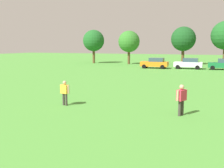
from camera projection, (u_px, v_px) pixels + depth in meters
ground_plane at (151, 78)px, 29.80m from camera, size 160.00×160.00×0.00m
adult_bystander at (181, 97)px, 13.83m from camera, size 0.52×0.71×1.65m
bystander_near_trees at (65, 91)px, 16.21m from camera, size 0.71×0.38×1.53m
parked_car_orange_0 at (155, 63)px, 42.36m from camera, size 4.30×2.02×1.68m
parked_car_white_1 at (189, 63)px, 41.38m from camera, size 4.30×2.02×1.68m
parked_car_green_2 at (224, 64)px, 39.77m from camera, size 4.30×2.02×1.68m
tree_far_left at (94, 41)px, 54.17m from camera, size 4.36×4.36×6.79m
tree_left at (129, 42)px, 51.29m from camera, size 4.15×4.15×6.46m
tree_right at (183, 39)px, 49.78m from camera, size 4.59×4.59×7.15m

